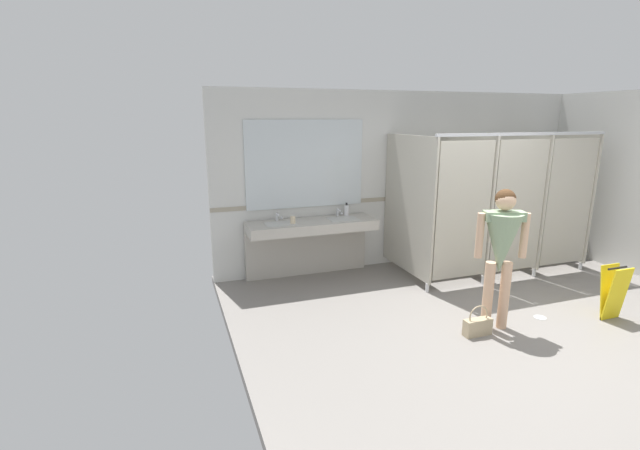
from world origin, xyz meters
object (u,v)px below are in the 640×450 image
object	(u,v)px
handbag	(478,326)
wet_floor_sign	(613,292)
soap_dispenser	(346,210)
person_standing	(501,243)
paper_cup	(293,220)

from	to	relation	value
handbag	wet_floor_sign	distance (m)	1.74
soap_dispenser	wet_floor_sign	world-z (taller)	soap_dispenser
soap_dispenser	person_standing	bearing A→B (deg)	-69.89
handbag	paper_cup	world-z (taller)	paper_cup
person_standing	handbag	xyz separation A→B (m)	(-0.29, -0.09, -0.87)
soap_dispenser	wet_floor_sign	distance (m)	3.47
handbag	wet_floor_sign	world-z (taller)	wet_floor_sign
person_standing	paper_cup	world-z (taller)	person_standing
person_standing	soap_dispenser	world-z (taller)	person_standing
person_standing	handbag	bearing A→B (deg)	-162.68
person_standing	paper_cup	xyz separation A→B (m)	(-1.73, 2.05, -0.06)
paper_cup	handbag	bearing A→B (deg)	-56.00
wet_floor_sign	paper_cup	bearing A→B (deg)	143.74
person_standing	soap_dispenser	size ratio (longest dim) A/B	8.01
wet_floor_sign	handbag	bearing A→B (deg)	174.03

